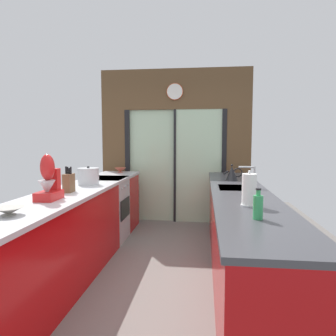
{
  "coord_description": "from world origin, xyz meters",
  "views": [
    {
      "loc": [
        0.52,
        -3.0,
        1.47
      ],
      "look_at": [
        0.08,
        0.71,
        1.12
      ],
      "focal_mm": 32.62,
      "sensor_mm": 36.0,
      "label": 1
    }
  ],
  "objects_px": {
    "mixing_bowl_mid": "(9,211)",
    "kettle": "(232,173)",
    "oven_range": "(106,209)",
    "paper_towel_roll": "(249,190)",
    "stand_mixer": "(49,182)",
    "mixing_bowl_far": "(120,170)",
    "stock_pot": "(88,176)",
    "soap_bottle": "(258,206)",
    "knife_block": "(69,183)"
  },
  "relations": [
    {
      "from": "mixing_bowl_mid",
      "to": "mixing_bowl_far",
      "type": "bearing_deg",
      "value": 90.0
    },
    {
      "from": "knife_block",
      "to": "stock_pot",
      "type": "xyz_separation_m",
      "value": [
        0.0,
        0.55,
        0.0
      ]
    },
    {
      "from": "oven_range",
      "to": "paper_towel_roll",
      "type": "distance_m",
      "value": 2.54
    },
    {
      "from": "mixing_bowl_far",
      "to": "knife_block",
      "type": "xyz_separation_m",
      "value": [
        -0.0,
        -1.98,
        0.06
      ]
    },
    {
      "from": "mixing_bowl_mid",
      "to": "soap_bottle",
      "type": "distance_m",
      "value": 1.78
    },
    {
      "from": "soap_bottle",
      "to": "mixing_bowl_far",
      "type": "bearing_deg",
      "value": 121.83
    },
    {
      "from": "paper_towel_roll",
      "to": "oven_range",
      "type": "bearing_deg",
      "value": 136.74
    },
    {
      "from": "mixing_bowl_far",
      "to": "kettle",
      "type": "height_order",
      "value": "kettle"
    },
    {
      "from": "mixing_bowl_mid",
      "to": "stock_pot",
      "type": "xyz_separation_m",
      "value": [
        0.0,
        1.54,
        0.07
      ]
    },
    {
      "from": "stock_pot",
      "to": "paper_towel_roll",
      "type": "height_order",
      "value": "paper_towel_roll"
    },
    {
      "from": "mixing_bowl_far",
      "to": "kettle",
      "type": "bearing_deg",
      "value": -24.81
    },
    {
      "from": "paper_towel_roll",
      "to": "mixing_bowl_mid",
      "type": "bearing_deg",
      "value": -163.27
    },
    {
      "from": "mixing_bowl_far",
      "to": "soap_bottle",
      "type": "distance_m",
      "value": 3.38
    },
    {
      "from": "mixing_bowl_mid",
      "to": "knife_block",
      "type": "height_order",
      "value": "knife_block"
    },
    {
      "from": "kettle",
      "to": "mixing_bowl_mid",
      "type": "bearing_deg",
      "value": -129.67
    },
    {
      "from": "kettle",
      "to": "paper_towel_roll",
      "type": "bearing_deg",
      "value": -90.08
    },
    {
      "from": "oven_range",
      "to": "kettle",
      "type": "distance_m",
      "value": 1.89
    },
    {
      "from": "kettle",
      "to": "soap_bottle",
      "type": "relative_size",
      "value": 1.19
    },
    {
      "from": "mixing_bowl_mid",
      "to": "mixing_bowl_far",
      "type": "distance_m",
      "value": 2.97
    },
    {
      "from": "stand_mixer",
      "to": "soap_bottle",
      "type": "relative_size",
      "value": 1.94
    },
    {
      "from": "oven_range",
      "to": "stand_mixer",
      "type": "bearing_deg",
      "value": -89.36
    },
    {
      "from": "knife_block",
      "to": "soap_bottle",
      "type": "xyz_separation_m",
      "value": [
        1.78,
        -0.89,
        -0.01
      ]
    },
    {
      "from": "mixing_bowl_mid",
      "to": "soap_bottle",
      "type": "relative_size",
      "value": 1.01
    },
    {
      "from": "stand_mixer",
      "to": "kettle",
      "type": "distance_m",
      "value": 2.37
    },
    {
      "from": "mixing_bowl_far",
      "to": "stock_pot",
      "type": "height_order",
      "value": "stock_pot"
    },
    {
      "from": "mixing_bowl_mid",
      "to": "stock_pot",
      "type": "relative_size",
      "value": 0.84
    },
    {
      "from": "mixing_bowl_mid",
      "to": "paper_towel_roll",
      "type": "xyz_separation_m",
      "value": [
        1.78,
        0.53,
        0.1
      ]
    },
    {
      "from": "mixing_bowl_mid",
      "to": "kettle",
      "type": "bearing_deg",
      "value": 50.33
    },
    {
      "from": "oven_range",
      "to": "soap_bottle",
      "type": "bearing_deg",
      "value": -49.71
    },
    {
      "from": "kettle",
      "to": "paper_towel_roll",
      "type": "distance_m",
      "value": 1.61
    },
    {
      "from": "knife_block",
      "to": "soap_bottle",
      "type": "height_order",
      "value": "knife_block"
    },
    {
      "from": "stock_pot",
      "to": "soap_bottle",
      "type": "xyz_separation_m",
      "value": [
        1.78,
        -1.44,
        -0.01
      ]
    },
    {
      "from": "kettle",
      "to": "paper_towel_roll",
      "type": "xyz_separation_m",
      "value": [
        -0.0,
        -1.61,
        0.04
      ]
    },
    {
      "from": "knife_block",
      "to": "mixing_bowl_far",
      "type": "bearing_deg",
      "value": 90.0
    },
    {
      "from": "stock_pot",
      "to": "kettle",
      "type": "xyz_separation_m",
      "value": [
        1.78,
        0.61,
        -0.0
      ]
    },
    {
      "from": "mixing_bowl_mid",
      "to": "kettle",
      "type": "relative_size",
      "value": 0.85
    },
    {
      "from": "kettle",
      "to": "mixing_bowl_far",
      "type": "bearing_deg",
      "value": 155.19
    },
    {
      "from": "stock_pot",
      "to": "mixing_bowl_mid",
      "type": "bearing_deg",
      "value": -90.0
    },
    {
      "from": "oven_range",
      "to": "mixing_bowl_mid",
      "type": "xyz_separation_m",
      "value": [
        0.02,
        -2.23,
        0.5
      ]
    },
    {
      "from": "mixing_bowl_mid",
      "to": "stand_mixer",
      "type": "height_order",
      "value": "stand_mixer"
    },
    {
      "from": "mixing_bowl_far",
      "to": "stock_pot",
      "type": "xyz_separation_m",
      "value": [
        0.0,
        -1.43,
        0.06
      ]
    },
    {
      "from": "oven_range",
      "to": "knife_block",
      "type": "xyz_separation_m",
      "value": [
        0.02,
        -1.23,
        0.57
      ]
    },
    {
      "from": "mixing_bowl_mid",
      "to": "stand_mixer",
      "type": "xyz_separation_m",
      "value": [
        0.0,
        0.58,
        0.13
      ]
    },
    {
      "from": "mixing_bowl_mid",
      "to": "kettle",
      "type": "distance_m",
      "value": 2.79
    },
    {
      "from": "oven_range",
      "to": "soap_bottle",
      "type": "xyz_separation_m",
      "value": [
        1.8,
        -2.12,
        0.55
      ]
    },
    {
      "from": "oven_range",
      "to": "paper_towel_roll",
      "type": "bearing_deg",
      "value": -43.26
    },
    {
      "from": "soap_bottle",
      "to": "knife_block",
      "type": "bearing_deg",
      "value": 153.43
    },
    {
      "from": "oven_range",
      "to": "soap_bottle",
      "type": "distance_m",
      "value": 2.84
    },
    {
      "from": "oven_range",
      "to": "mixing_bowl_far",
      "type": "bearing_deg",
      "value": 88.58
    },
    {
      "from": "oven_range",
      "to": "stock_pot",
      "type": "xyz_separation_m",
      "value": [
        0.02,
        -0.68,
        0.57
      ]
    }
  ]
}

